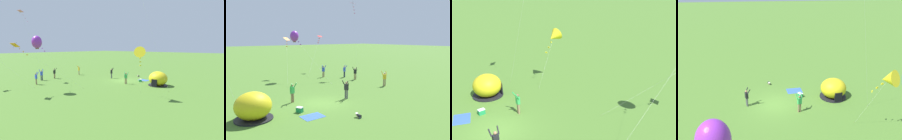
{
  "view_description": "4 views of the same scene",
  "coord_description": "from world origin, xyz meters",
  "views": [
    {
      "loc": [
        -18.17,
        22.88,
        5.7
      ],
      "look_at": [
        0.58,
        2.1,
        1.93
      ],
      "focal_mm": 28.0,
      "sensor_mm": 36.0,
      "label": 1
    },
    {
      "loc": [
        -10.87,
        -16.52,
        6.05
      ],
      "look_at": [
        3.26,
        1.8,
        2.62
      ],
      "focal_mm": 35.0,
      "sensor_mm": 36.0,
      "label": 2
    },
    {
      "loc": [
        17.08,
        -0.4,
        10.69
      ],
      "look_at": [
        -1.83,
        5.72,
        3.44
      ],
      "focal_mm": 42.0,
      "sensor_mm": 36.0,
      "label": 3
    },
    {
      "loc": [
        2.28,
        19.33,
        11.3
      ],
      "look_at": [
        -1.48,
        0.36,
        3.74
      ],
      "focal_mm": 35.0,
      "sensor_mm": 36.0,
      "label": 4
    }
  ],
  "objects": [
    {
      "name": "ground_plane",
      "position": [
        0.0,
        0.0,
        0.0
      ],
      "size": [
        300.0,
        300.0,
        0.0
      ],
      "primitive_type": "plane",
      "color": "#477028"
    },
    {
      "name": "popup_tent",
      "position": [
        -6.33,
        -0.32,
        1.0
      ],
      "size": [
        2.81,
        2.81,
        2.1
      ],
      "color": "gold",
      "rests_on": "ground"
    },
    {
      "name": "picnic_blanket",
      "position": [
        -2.55,
        -2.52,
        0.01
      ],
      "size": [
        1.7,
        1.31,
        0.01
      ],
      "primitive_type": "cube",
      "rotation": [
        0.0,
        0.0,
        0.0
      ],
      "color": "#3359A5",
      "rests_on": "ground"
    },
    {
      "name": "cooler_box",
      "position": [
        -2.87,
        -1.0,
        0.22
      ],
      "size": [
        0.55,
        0.63,
        0.44
      ],
      "color": "#1E8C4C",
      "rests_on": "ground"
    },
    {
      "name": "toddler_crawling",
      "position": [
        0.11,
        -4.84,
        0.18
      ],
      "size": [
        0.28,
        0.55,
        0.32
      ],
      "color": "black",
      "rests_on": "ground"
    },
    {
      "name": "person_far_back",
      "position": [
        2.76,
        -0.2,
        1.0
      ],
      "size": [
        0.61,
        0.71,
        1.89
      ],
      "color": "#4C4C51",
      "rests_on": "ground"
    },
    {
      "name": "person_arms_raised",
      "position": [
        -2.09,
        1.88,
        1.0
      ],
      "size": [
        0.7,
        0.58,
        1.89
      ],
      "color": "#8C7251",
      "rests_on": "ground"
    },
    {
      "name": "kite_yellow",
      "position": [
        -7.56,
        6.52,
        4.94
      ],
      "size": [
        2.02,
        2.9,
        5.71
      ],
      "color": "silver",
      "rests_on": "ground"
    },
    {
      "name": "kite_purple",
      "position": [
        3.69,
        12.76,
        6.26
      ],
      "size": [
        2.62,
        7.11,
        7.06
      ],
      "color": "silver",
      "rests_on": "ground"
    }
  ]
}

